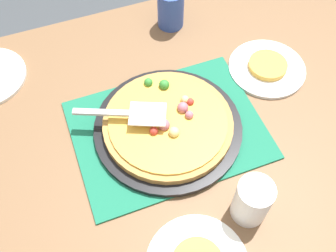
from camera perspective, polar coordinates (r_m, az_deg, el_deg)
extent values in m
plane|color=#3D4247|center=(1.70, 0.00, -14.41)|extent=(8.00, 8.00, 0.00)
cube|color=brown|center=(1.03, 0.00, -1.07)|extent=(1.40, 1.00, 0.03)
cube|color=brown|center=(1.78, 14.67, 10.02)|extent=(0.07, 0.07, 0.72)
cube|color=#196B4C|center=(1.01, 0.00, -0.53)|extent=(0.48, 0.36, 0.01)
cylinder|color=black|center=(1.00, 0.00, -0.22)|extent=(0.38, 0.38, 0.01)
cylinder|color=#B78442|center=(0.99, 0.00, 0.32)|extent=(0.33, 0.33, 0.02)
cylinder|color=gold|center=(0.98, 0.00, 0.74)|extent=(0.30, 0.30, 0.01)
sphere|color=#338433|center=(1.04, -2.87, 6.38)|extent=(0.02, 0.02, 0.02)
sphere|color=#B76675|center=(0.96, -0.59, 0.17)|extent=(0.03, 0.03, 0.03)
sphere|color=#338433|center=(1.04, -0.56, 6.05)|extent=(0.03, 0.03, 0.03)
sphere|color=#B76675|center=(0.98, 3.13, 1.62)|extent=(0.02, 0.02, 0.02)
sphere|color=#E5CC7F|center=(0.95, 1.07, -0.85)|extent=(0.03, 0.03, 0.03)
sphere|color=red|center=(1.01, 3.27, 3.57)|extent=(0.02, 0.02, 0.02)
sphere|color=#E5CC7F|center=(1.01, 2.48, 3.88)|extent=(0.02, 0.02, 0.02)
sphere|color=#E5CC7F|center=(0.98, -3.21, 1.77)|extent=(0.02, 0.02, 0.02)
sphere|color=#B76675|center=(0.99, 2.17, 2.70)|extent=(0.03, 0.03, 0.03)
sphere|color=red|center=(0.95, -2.08, -0.72)|extent=(0.02, 0.02, 0.02)
cylinder|color=white|center=(1.17, 14.19, 8.15)|extent=(0.22, 0.22, 0.01)
cylinder|color=gold|center=(1.16, 14.32, 8.57)|extent=(0.11, 0.11, 0.02)
cylinder|color=#3351AD|center=(1.24, 0.39, 16.70)|extent=(0.08, 0.08, 0.12)
cylinder|color=white|center=(0.88, 12.14, -10.62)|extent=(0.08, 0.08, 0.12)
cube|color=silver|center=(0.96, -2.98, 1.75)|extent=(0.11, 0.10, 0.00)
cube|color=#B2B2B7|center=(0.98, -9.74, 1.96)|extent=(0.14, 0.07, 0.01)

